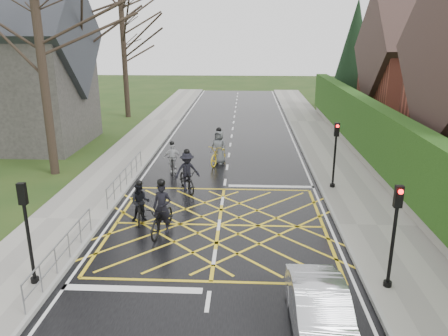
# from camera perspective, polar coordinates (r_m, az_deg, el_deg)

# --- Properties ---
(ground) EXTENTS (120.00, 120.00, 0.00)m
(ground) POSITION_cam_1_polar(r_m,az_deg,el_deg) (16.96, -0.67, -7.47)
(ground) COLOR #1B3311
(ground) RESTS_ON ground
(road) EXTENTS (9.00, 80.00, 0.01)m
(road) POSITION_cam_1_polar(r_m,az_deg,el_deg) (16.96, -0.67, -7.45)
(road) COLOR black
(road) RESTS_ON ground
(sidewalk_right) EXTENTS (3.00, 80.00, 0.15)m
(sidewalk_right) POSITION_cam_1_polar(r_m,az_deg,el_deg) (17.64, 19.35, -7.23)
(sidewalk_right) COLOR gray
(sidewalk_right) RESTS_ON ground
(sidewalk_left) EXTENTS (3.00, 80.00, 0.15)m
(sidewalk_left) POSITION_cam_1_polar(r_m,az_deg,el_deg) (18.28, -19.92, -6.42)
(sidewalk_left) COLOR gray
(sidewalk_left) RESTS_ON ground
(stone_wall) EXTENTS (0.50, 38.00, 0.70)m
(stone_wall) POSITION_cam_1_polar(r_m,az_deg,el_deg) (23.42, 19.56, -0.47)
(stone_wall) COLOR slate
(stone_wall) RESTS_ON ground
(hedge) EXTENTS (0.90, 38.00, 2.80)m
(hedge) POSITION_cam_1_polar(r_m,az_deg,el_deg) (22.97, 20.00, 3.69)
(hedge) COLOR #1A3B10
(hedge) RESTS_ON stone_wall
(house_far) EXTENTS (9.80, 8.80, 10.30)m
(house_far) POSITION_cam_1_polar(r_m,az_deg,el_deg) (36.21, 25.76, 11.33)
(house_far) COLOR brown
(house_far) RESTS_ON ground
(conifer) EXTENTS (4.60, 4.60, 10.00)m
(conifer) POSITION_cam_1_polar(r_m,az_deg,el_deg) (42.56, 16.63, 13.82)
(conifer) COLOR black
(conifer) RESTS_ON ground
(church) EXTENTS (8.80, 7.80, 11.00)m
(church) POSITION_cam_1_polar(r_m,az_deg,el_deg) (31.04, -25.58, 11.67)
(church) COLOR #2D2B28
(church) RESTS_ON ground
(tree_near) EXTENTS (9.24, 9.24, 11.44)m
(tree_near) POSITION_cam_1_polar(r_m,az_deg,el_deg) (23.58, -23.35, 17.96)
(tree_near) COLOR black
(tree_near) RESTS_ON ground
(tree_mid) EXTENTS (10.08, 10.08, 12.48)m
(tree_mid) POSITION_cam_1_polar(r_m,az_deg,el_deg) (31.37, -18.70, 19.28)
(tree_mid) COLOR black
(tree_mid) RESTS_ON ground
(tree_far) EXTENTS (8.40, 8.40, 10.40)m
(tree_far) POSITION_cam_1_polar(r_m,az_deg,el_deg) (38.74, -13.11, 17.06)
(tree_far) COLOR black
(tree_far) RESTS_ON ground
(railing_south) EXTENTS (0.05, 5.04, 1.03)m
(railing_south) POSITION_cam_1_polar(r_m,az_deg,el_deg) (14.57, -20.42, -9.62)
(railing_south) COLOR slate
(railing_south) RESTS_ON ground
(railing_north) EXTENTS (0.05, 6.04, 1.03)m
(railing_north) POSITION_cam_1_polar(r_m,az_deg,el_deg) (21.13, -12.69, -0.52)
(railing_north) COLOR slate
(railing_north) RESTS_ON ground
(traffic_light_ne) EXTENTS (0.24, 0.31, 3.21)m
(traffic_light_ne) POSITION_cam_1_polar(r_m,az_deg,el_deg) (20.72, 14.27, 1.54)
(traffic_light_ne) COLOR black
(traffic_light_ne) RESTS_ON ground
(traffic_light_se) EXTENTS (0.24, 0.31, 3.21)m
(traffic_light_se) POSITION_cam_1_polar(r_m,az_deg,el_deg) (13.10, 21.23, -8.56)
(traffic_light_se) COLOR black
(traffic_light_se) RESTS_ON ground
(traffic_light_sw) EXTENTS (0.24, 0.31, 3.21)m
(traffic_light_sw) POSITION_cam_1_polar(r_m,az_deg,el_deg) (13.59, -24.18, -7.98)
(traffic_light_sw) COLOR black
(traffic_light_sw) RESTS_ON ground
(cyclist_rear) EXTENTS (1.09, 2.24, 2.08)m
(cyclist_rear) POSITION_cam_1_polar(r_m,az_deg,el_deg) (16.28, -8.08, -6.14)
(cyclist_rear) COLOR black
(cyclist_rear) RESTS_ON ground
(cyclist_back) EXTENTS (0.82, 1.72, 1.68)m
(cyclist_back) POSITION_cam_1_polar(r_m,az_deg,el_deg) (17.38, -10.88, -4.89)
(cyclist_back) COLOR black
(cyclist_back) RESTS_ON ground
(cyclist_mid) EXTENTS (1.50, 2.16, 1.99)m
(cyclist_mid) POSITION_cam_1_polar(r_m,az_deg,el_deg) (20.42, -4.84, -0.94)
(cyclist_mid) COLOR black
(cyclist_mid) RESTS_ON ground
(cyclist_front) EXTENTS (0.96, 1.74, 1.69)m
(cyclist_front) POSITION_cam_1_polar(r_m,az_deg,el_deg) (23.13, -6.77, 0.92)
(cyclist_front) COLOR black
(cyclist_front) RESTS_ON ground
(cyclist_lead) EXTENTS (1.37, 2.27, 2.09)m
(cyclist_lead) POSITION_cam_1_polar(r_m,az_deg,el_deg) (24.42, -0.69, 2.18)
(cyclist_lead) COLOR gold
(cyclist_lead) RESTS_ON ground
(car) EXTENTS (1.40, 3.84, 1.26)m
(car) POSITION_cam_1_polar(r_m,az_deg,el_deg) (11.35, 12.48, -18.03)
(car) COLOR #BABCC2
(car) RESTS_ON ground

